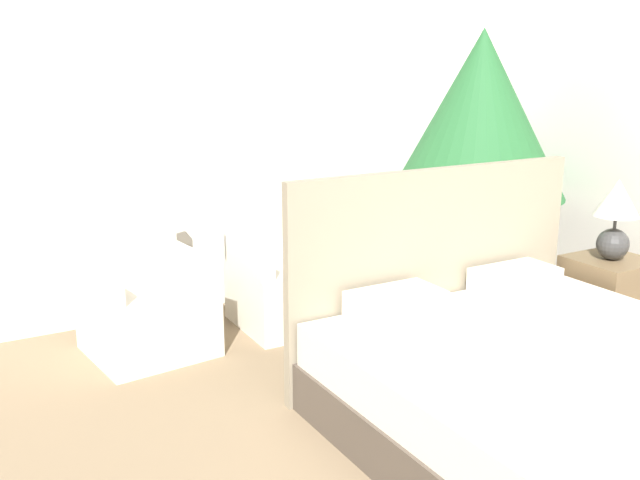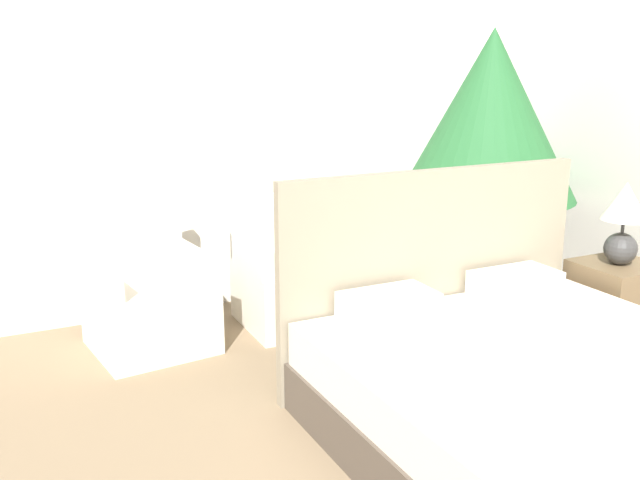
# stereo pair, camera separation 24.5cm
# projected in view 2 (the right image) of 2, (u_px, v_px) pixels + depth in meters

# --- Properties ---
(wall_back) EXTENTS (10.00, 0.06, 2.90)m
(wall_back) POSITION_uv_depth(u_px,v_px,m) (208.00, 108.00, 5.02)
(wall_back) COLOR silver
(wall_back) RESTS_ON ground_plane
(bed) EXTENTS (1.91, 1.99, 1.21)m
(bed) POSITION_uv_depth(u_px,v_px,m) (542.00, 393.00, 3.33)
(bed) COLOR #4C4238
(bed) RESTS_ON ground_plane
(armchair_near_window_left) EXTENTS (0.77, 0.76, 0.87)m
(armchair_near_window_left) POSITION_uv_depth(u_px,v_px,m) (149.00, 306.00, 4.50)
(armchair_near_window_left) COLOR silver
(armchair_near_window_left) RESTS_ON ground_plane
(armchair_near_window_right) EXTENTS (0.70, 0.69, 0.87)m
(armchair_near_window_right) POSITION_uv_depth(u_px,v_px,m) (293.00, 284.00, 4.92)
(armchair_near_window_right) COLOR silver
(armchair_near_window_right) RESTS_ON ground_plane
(potted_palm) EXTENTS (1.27, 1.27, 2.00)m
(potted_palm) POSITION_uv_depth(u_px,v_px,m) (489.00, 124.00, 5.04)
(potted_palm) COLOR #4C4C4C
(potted_palm) RESTS_ON ground_plane
(nightstand) EXTENTS (0.47, 0.46, 0.57)m
(nightstand) POSITION_uv_depth(u_px,v_px,m) (615.00, 307.00, 4.45)
(nightstand) COLOR brown
(nightstand) RESTS_ON ground_plane
(table_lamp) EXTENTS (0.28, 0.28, 0.51)m
(table_lamp) POSITION_uv_depth(u_px,v_px,m) (624.00, 216.00, 4.29)
(table_lamp) COLOR #333333
(table_lamp) RESTS_ON nightstand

